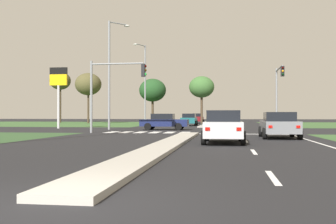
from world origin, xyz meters
TOP-DOWN VIEW (x-y plane):
  - ground_plane at (0.00, 30.00)m, footprint 200.00×200.00m
  - grass_verge_far_left at (-25.50, 54.50)m, footprint 35.00×35.00m
  - median_island_near at (0.00, 11.00)m, footprint 1.20×22.00m
  - median_island_far at (0.00, 55.00)m, footprint 1.20×36.00m
  - lane_dash_near at (3.50, 3.13)m, footprint 0.14×2.00m
  - lane_dash_second at (3.50, 9.13)m, footprint 0.14×2.00m
  - lane_dash_third at (3.50, 15.13)m, footprint 0.14×2.00m
  - edge_line_right at (6.85, 12.00)m, footprint 0.14×24.00m
  - stop_bar_near at (3.80, 23.00)m, footprint 6.40×0.50m
  - crosswalk_bar_near at (-6.40, 24.80)m, footprint 0.70×2.80m
  - crosswalk_bar_second at (-5.25, 24.80)m, footprint 0.70×2.80m
  - crosswalk_bar_third at (-4.10, 24.80)m, footprint 0.70×2.80m
  - crosswalk_bar_fourth at (-2.95, 24.80)m, footprint 0.70×2.80m
  - crosswalk_bar_fifth at (-1.80, 24.80)m, footprint 0.70×2.80m
  - crosswalk_bar_sixth at (-0.65, 24.80)m, footprint 0.70×2.80m
  - car_grey_near at (5.54, 18.28)m, footprint 2.10×4.29m
  - car_navy_second at (-3.13, 30.45)m, footprint 4.36×2.08m
  - car_teal_third at (-2.21, 44.99)m, footprint 2.02×4.20m
  - car_silver_fifth at (2.38, 13.63)m, footprint 1.95×4.42m
  - car_maroon_sixth at (-2.26, 60.61)m, footprint 1.98×4.55m
  - traffic_signal_near_left at (-6.02, 23.40)m, footprint 4.36×0.32m
  - traffic_signal_far_right at (7.60, 34.93)m, footprint 0.32×4.84m
  - street_lamp_second at (-8.05, 30.02)m, footprint 1.70×1.59m
  - street_lamp_third at (-8.24, 46.09)m, footprint 1.22×2.33m
  - pedestrian_at_median at (0.19, 43.14)m, footprint 0.34×0.34m
  - fuel_price_totem at (-14.22, 32.54)m, footprint 1.80×0.24m
  - treeline_near at (-26.77, 61.80)m, footprint 3.73×3.73m
  - treeline_second at (-20.09, 57.68)m, footprint 4.33×4.33m
  - treeline_third at (-9.78, 60.31)m, footprint 4.52×4.52m
  - treeline_fourth at (-1.42, 58.05)m, footprint 4.01×4.01m

SIDE VIEW (x-z plane):
  - ground_plane at x=0.00m, z-range 0.00..0.00m
  - grass_verge_far_left at x=-25.50m, z-range 0.00..0.01m
  - lane_dash_near at x=3.50m, z-range 0.00..0.01m
  - lane_dash_second at x=3.50m, z-range 0.00..0.01m
  - lane_dash_third at x=3.50m, z-range 0.00..0.01m
  - edge_line_right at x=6.85m, z-range 0.00..0.01m
  - stop_bar_near at x=3.80m, z-range 0.00..0.01m
  - crosswalk_bar_near at x=-6.40m, z-range 0.00..0.01m
  - crosswalk_bar_second at x=-5.25m, z-range 0.00..0.01m
  - crosswalk_bar_third at x=-4.10m, z-range 0.00..0.01m
  - crosswalk_bar_fourth at x=-2.95m, z-range 0.00..0.01m
  - crosswalk_bar_fifth at x=-1.80m, z-range 0.00..0.01m
  - crosswalk_bar_sixth at x=-0.65m, z-range 0.00..0.01m
  - median_island_near at x=0.00m, z-range 0.00..0.14m
  - median_island_far at x=0.00m, z-range 0.00..0.14m
  - car_navy_second at x=-3.13m, z-range 0.02..1.49m
  - car_grey_near at x=5.54m, z-range 0.02..1.53m
  - car_teal_third at x=-2.21m, z-range 0.02..1.55m
  - car_silver_fifth at x=2.38m, z-range 0.02..1.57m
  - car_maroon_sixth at x=-2.26m, z-range 0.02..1.63m
  - pedestrian_at_median at x=0.19m, z-range 0.32..2.06m
  - traffic_signal_near_left at x=-6.02m, z-range 1.02..6.46m
  - traffic_signal_far_right at x=7.60m, z-range 1.14..7.28m
  - fuel_price_totem at x=-14.22m, z-range 1.42..7.56m
  - treeline_third at x=-9.78m, z-range 1.78..9.23m
  - street_lamp_second at x=-8.05m, z-range 0.54..10.55m
  - treeline_fourth at x=-1.42m, z-range 2.02..9.56m
  - street_lamp_third at x=-8.24m, z-range 0.58..11.17m
  - treeline_second at x=-20.09m, z-range 2.28..10.58m
  - treeline_near at x=-26.77m, z-range 2.84..11.88m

